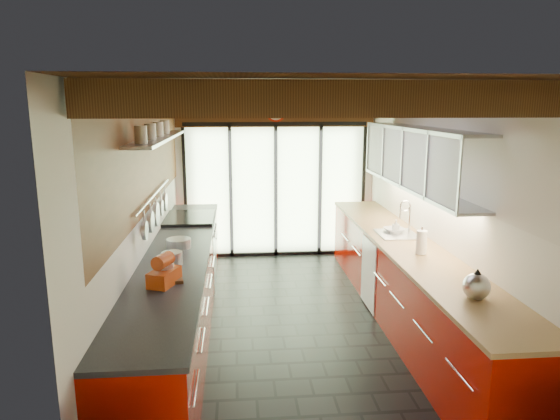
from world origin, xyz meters
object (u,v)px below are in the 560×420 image
Objects in this scene: paper_towel at (421,243)px; kettle at (477,285)px; soap_bottle at (396,227)px; bowl at (394,230)px; stand_mixer at (164,272)px.

kettle is at bearing -90.00° from paper_towel.
soap_bottle is 0.08m from bowl.
paper_towel is 1.70× the size of soap_bottle.
bowl is (0.00, 0.06, -0.06)m from soap_bottle.
stand_mixer is 1.48× the size of bowl.
bowl is (0.00, 0.89, -0.10)m from paper_towel.
bowl is at bearing 90.00° from paper_towel.
paper_towel is (2.54, 0.67, 0.01)m from stand_mixer.
soap_bottle is 0.73× the size of bowl.
kettle reaches higher than soap_bottle.
kettle is 0.96× the size of paper_towel.
paper_towel is (0.00, 1.21, 0.01)m from kettle.
paper_towel is 0.90m from bowl.
stand_mixer is 2.98m from bowl.
stand_mixer is 2.95m from soap_bottle.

